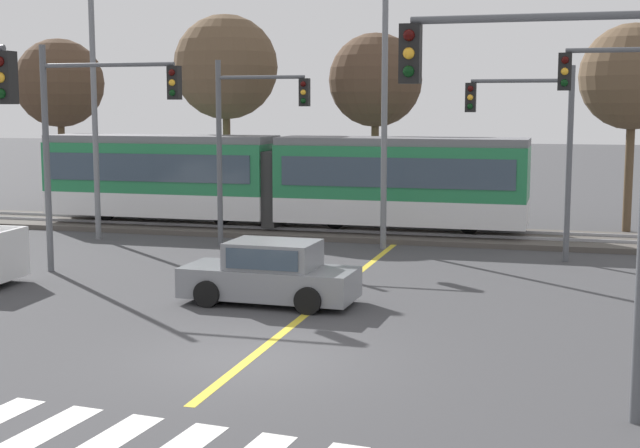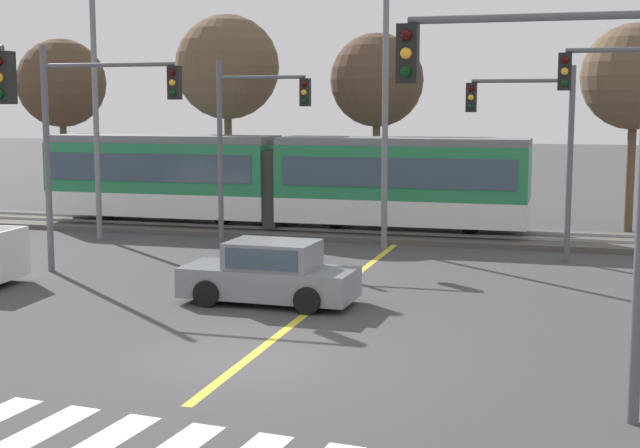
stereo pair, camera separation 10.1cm
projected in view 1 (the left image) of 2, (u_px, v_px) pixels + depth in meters
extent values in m
plane|color=#3D3D3F|center=(250.00, 359.00, 16.82)|extent=(200.00, 200.00, 0.00)
cube|color=#4C4742|center=(404.00, 234.00, 32.50)|extent=(120.00, 4.00, 0.18)
cube|color=#939399|center=(401.00, 233.00, 31.80)|extent=(120.00, 0.08, 0.10)
cube|color=#939399|center=(408.00, 228.00, 33.17)|extent=(120.00, 0.08, 0.10)
cube|color=silver|center=(162.00, 202.00, 34.94)|extent=(9.00, 2.60, 0.90)
cube|color=#237A47|center=(162.00, 167.00, 34.76)|extent=(9.00, 2.60, 1.90)
cube|color=#384756|center=(146.00, 168.00, 33.49)|extent=(8.28, 0.04, 1.04)
cube|color=slate|center=(161.00, 139.00, 34.61)|extent=(9.00, 2.39, 0.28)
cylinder|color=black|center=(221.00, 216.00, 34.35)|extent=(0.70, 0.20, 0.70)
cylinder|color=black|center=(106.00, 212.00, 35.66)|extent=(0.70, 0.20, 0.70)
cube|color=silver|center=(401.00, 210.00, 32.42)|extent=(9.00, 2.60, 0.90)
cube|color=#237A47|center=(402.00, 172.00, 32.24)|extent=(9.00, 2.60, 1.90)
cube|color=#384756|center=(395.00, 173.00, 30.97)|extent=(8.28, 0.04, 1.04)
cube|color=slate|center=(402.00, 141.00, 32.09)|extent=(9.00, 2.39, 0.28)
cylinder|color=black|center=(469.00, 225.00, 31.82)|extent=(0.70, 0.20, 0.70)
cylinder|color=black|center=(335.00, 220.00, 33.14)|extent=(0.70, 0.20, 0.70)
cube|color=#2D2D2D|center=(277.00, 188.00, 33.59)|extent=(0.50, 2.34, 2.80)
cube|color=silver|center=(31.00, 438.00, 12.78)|extent=(0.81, 2.84, 0.01)
cube|color=gold|center=(329.00, 296.00, 22.36)|extent=(0.20, 17.27, 0.01)
cube|color=gray|center=(269.00, 282.00, 21.52)|extent=(4.25, 1.83, 0.72)
cube|color=gray|center=(273.00, 254.00, 21.40)|extent=(2.14, 1.58, 0.64)
cube|color=#384756|center=(235.00, 252.00, 21.69)|extent=(0.14, 1.43, 0.52)
cube|color=#384756|center=(262.00, 260.00, 20.66)|extent=(1.79, 0.09, 0.48)
cylinder|color=black|center=(207.00, 294.00, 21.11)|extent=(0.65, 0.24, 0.64)
cylinder|color=black|center=(235.00, 280.00, 22.72)|extent=(0.65, 0.24, 0.64)
cylinder|color=black|center=(308.00, 301.00, 20.37)|extent=(0.65, 0.24, 0.64)
cylinder|color=black|center=(329.00, 286.00, 21.98)|extent=(0.65, 0.24, 0.64)
cube|color=silver|center=(7.00, 238.00, 23.24)|extent=(0.23, 1.96, 0.36)
cylinder|color=#515459|center=(219.00, 154.00, 29.95)|extent=(0.18, 0.18, 6.25)
cylinder|color=#515459|center=(261.00, 77.00, 29.22)|extent=(3.00, 0.12, 0.12)
cube|color=black|center=(305.00, 92.00, 28.88)|extent=(0.32, 0.28, 0.90)
sphere|color=#360605|center=(303.00, 84.00, 28.71)|extent=(0.18, 0.18, 0.18)
sphere|color=#F7AA26|center=(303.00, 92.00, 28.74)|extent=(0.18, 0.18, 0.18)
sphere|color=black|center=(303.00, 101.00, 28.78)|extent=(0.18, 0.18, 0.18)
cylinder|color=#515459|center=(528.00, 18.00, 13.10)|extent=(3.50, 0.12, 0.12)
cube|color=black|center=(410.00, 54.00, 13.63)|extent=(0.32, 0.28, 0.90)
sphere|color=#360605|center=(409.00, 35.00, 13.46)|extent=(0.18, 0.18, 0.18)
sphere|color=#F7AA26|center=(409.00, 53.00, 13.49)|extent=(0.18, 0.18, 0.18)
sphere|color=black|center=(408.00, 71.00, 13.53)|extent=(0.18, 0.18, 0.18)
cylinder|color=#515459|center=(569.00, 165.00, 26.95)|extent=(0.18, 0.18, 5.95)
cylinder|color=#515459|center=(521.00, 81.00, 27.02)|extent=(3.00, 0.12, 0.12)
cube|color=black|center=(471.00, 98.00, 27.48)|extent=(0.32, 0.28, 0.90)
sphere|color=#360605|center=(470.00, 89.00, 27.30)|extent=(0.18, 0.18, 0.18)
sphere|color=#F7AA26|center=(470.00, 97.00, 27.34)|extent=(0.18, 0.18, 0.18)
sphere|color=black|center=(470.00, 106.00, 27.37)|extent=(0.18, 0.18, 0.18)
cube|color=black|center=(5.00, 78.00, 15.25)|extent=(0.32, 0.28, 0.90)
sphere|color=#F7AA26|center=(0.00, 78.00, 15.11)|extent=(0.18, 0.18, 0.18)
sphere|color=black|center=(1.00, 94.00, 15.14)|extent=(0.18, 0.18, 0.18)
cylinder|color=#515459|center=(47.00, 160.00, 25.28)|extent=(0.18, 0.18, 6.44)
cylinder|color=#515459|center=(107.00, 65.00, 24.40)|extent=(4.00, 0.12, 0.12)
cube|color=black|center=(174.00, 83.00, 23.94)|extent=(0.32, 0.28, 0.90)
sphere|color=#360605|center=(172.00, 72.00, 23.76)|extent=(0.18, 0.18, 0.18)
sphere|color=#F7AA26|center=(172.00, 83.00, 23.80)|extent=(0.18, 0.18, 0.18)
sphere|color=black|center=(172.00, 93.00, 23.83)|extent=(0.18, 0.18, 0.18)
cube|color=black|center=(565.00, 72.00, 21.54)|extent=(0.32, 0.28, 0.90)
sphere|color=#360605|center=(565.00, 60.00, 21.36)|extent=(0.18, 0.18, 0.18)
sphere|color=#F7AA26|center=(565.00, 71.00, 21.40)|extent=(0.18, 0.18, 0.18)
sphere|color=black|center=(564.00, 83.00, 21.43)|extent=(0.18, 0.18, 0.18)
cylinder|color=slate|center=(94.00, 106.00, 31.35)|extent=(0.20, 0.20, 9.45)
cylinder|color=slate|center=(384.00, 114.00, 29.22)|extent=(0.20, 0.20, 8.96)
cylinder|color=brown|center=(62.00, 153.00, 42.38)|extent=(0.32, 0.32, 4.98)
sphere|color=#4C3828|center=(59.00, 83.00, 41.94)|extent=(4.15, 4.15, 4.15)
cylinder|color=brown|center=(227.00, 153.00, 37.88)|extent=(0.32, 0.32, 5.49)
sphere|color=brown|center=(226.00, 67.00, 37.40)|extent=(4.38, 4.38, 4.38)
cylinder|color=brown|center=(375.00, 160.00, 37.20)|extent=(0.32, 0.32, 5.03)
sphere|color=#4C3828|center=(376.00, 80.00, 36.77)|extent=(3.87, 3.87, 3.87)
cylinder|color=brown|center=(629.00, 165.00, 33.53)|extent=(0.32, 0.32, 5.03)
sphere|color=brown|center=(633.00, 77.00, 33.09)|extent=(3.95, 3.95, 3.95)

